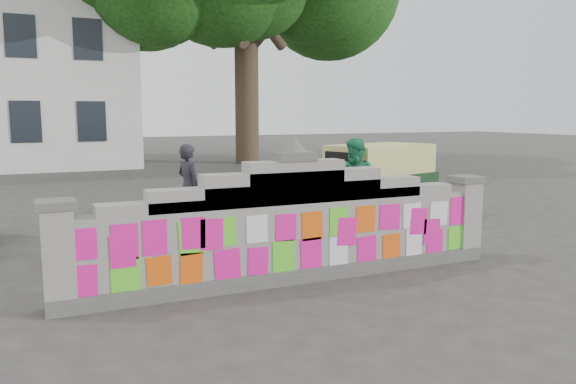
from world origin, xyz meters
name	(u,v)px	position (x,y,z in m)	size (l,w,h in m)	color
ground	(294,280)	(0.00, 0.00, 0.00)	(100.00, 100.00, 0.00)	#383533
parapet_wall	(294,228)	(0.00, -0.01, 0.75)	(6.48, 0.44, 2.01)	#4C4C49
cyclist_bike	(190,218)	(-0.71, 2.90, 0.45)	(0.60, 1.72, 0.90)	black
cyclist_rider	(189,200)	(-0.71, 2.90, 0.77)	(0.56, 0.37, 1.53)	#24222A
pedestrian	(357,184)	(2.61, 2.63, 0.91)	(0.89, 0.69, 1.83)	#258758
rickshaw_right	(377,180)	(3.74, 3.60, 0.85)	(3.03, 2.00, 1.63)	black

